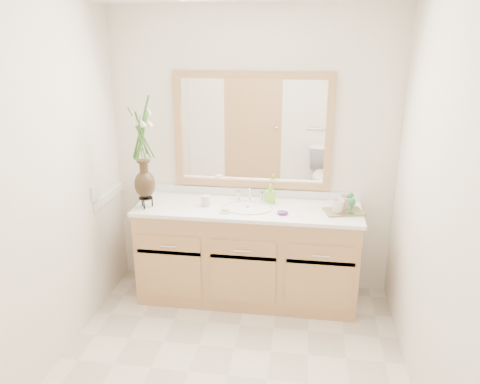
% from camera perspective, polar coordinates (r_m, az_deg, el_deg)
% --- Properties ---
extents(floor, '(2.60, 2.60, 0.00)m').
position_cam_1_polar(floor, '(3.37, -1.53, -21.45)').
color(floor, beige).
rests_on(floor, ground).
extents(wall_back, '(2.40, 0.02, 2.40)m').
position_cam_1_polar(wall_back, '(3.98, 1.51, 4.60)').
color(wall_back, white).
rests_on(wall_back, floor).
extents(wall_front, '(2.40, 0.02, 2.40)m').
position_cam_1_polar(wall_front, '(1.64, -10.09, -18.21)').
color(wall_front, white).
rests_on(wall_front, floor).
extents(wall_left, '(0.02, 2.60, 2.40)m').
position_cam_1_polar(wall_left, '(3.18, -23.58, -0.72)').
color(wall_left, white).
rests_on(wall_left, floor).
extents(wall_right, '(0.02, 2.60, 2.40)m').
position_cam_1_polar(wall_right, '(2.81, 23.13, -3.10)').
color(wall_right, white).
rests_on(wall_right, floor).
extents(vanity, '(1.80, 0.55, 0.80)m').
position_cam_1_polar(vanity, '(3.99, 0.92, -7.62)').
color(vanity, tan).
rests_on(vanity, floor).
extents(counter, '(1.84, 0.57, 0.03)m').
position_cam_1_polar(counter, '(3.83, 0.95, -2.04)').
color(counter, white).
rests_on(counter, vanity).
extents(sink, '(0.38, 0.34, 0.23)m').
position_cam_1_polar(sink, '(3.82, 0.91, -2.68)').
color(sink, white).
rests_on(sink, counter).
extents(mirror, '(1.32, 0.04, 0.97)m').
position_cam_1_polar(mirror, '(3.91, 1.50, 7.43)').
color(mirror, white).
rests_on(mirror, wall_back).
extents(switch_plate, '(0.02, 0.12, 0.12)m').
position_cam_1_polar(switch_plate, '(3.87, -17.23, -0.07)').
color(switch_plate, white).
rests_on(switch_plate, wall_left).
extents(flower_vase, '(0.20, 0.20, 0.81)m').
position_cam_1_polar(flower_vase, '(3.74, -11.88, 6.16)').
color(flower_vase, black).
rests_on(flower_vase, counter).
extents(tumbler, '(0.07, 0.07, 0.09)m').
position_cam_1_polar(tumbler, '(3.84, -4.19, -1.07)').
color(tumbler, beige).
rests_on(tumbler, counter).
extents(soap_dish, '(0.10, 0.10, 0.03)m').
position_cam_1_polar(soap_dish, '(3.71, -1.79, -2.33)').
color(soap_dish, beige).
rests_on(soap_dish, counter).
extents(soap_bottle, '(0.09, 0.09, 0.15)m').
position_cam_1_polar(soap_bottle, '(3.89, 3.68, -0.31)').
color(soap_bottle, '#88D532').
rests_on(soap_bottle, counter).
extents(purple_dish, '(0.09, 0.08, 0.03)m').
position_cam_1_polar(purple_dish, '(3.68, 5.21, -2.49)').
color(purple_dish, '#5C297D').
rests_on(purple_dish, counter).
extents(tray, '(0.34, 0.27, 0.01)m').
position_cam_1_polar(tray, '(3.79, 12.50, -2.33)').
color(tray, brown).
rests_on(tray, counter).
extents(mug_left, '(0.12, 0.11, 0.11)m').
position_cam_1_polar(mug_left, '(3.73, 11.81, -1.64)').
color(mug_left, beige).
rests_on(mug_left, tray).
extents(mug_right, '(0.11, 0.11, 0.11)m').
position_cam_1_polar(mug_right, '(3.82, 12.84, -1.19)').
color(mug_right, beige).
rests_on(mug_right, tray).
extents(goblet_front, '(0.06, 0.06, 0.13)m').
position_cam_1_polar(goblet_front, '(3.71, 13.48, -1.34)').
color(goblet_front, '#236B34').
rests_on(goblet_front, tray).
extents(goblet_back, '(0.06, 0.06, 0.13)m').
position_cam_1_polar(goblet_back, '(3.83, 13.33, -0.70)').
color(goblet_back, '#236B34').
rests_on(goblet_back, tray).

